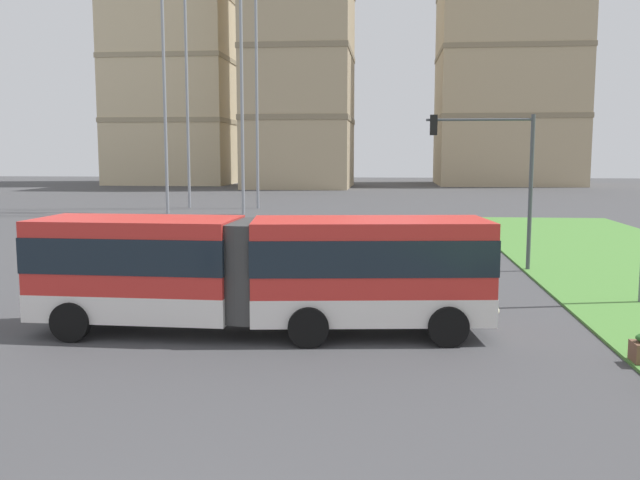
% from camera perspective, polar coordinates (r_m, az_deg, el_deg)
% --- Properties ---
extents(articulated_bus, '(11.95, 3.31, 3.00)m').
position_cam_1_polar(articulated_bus, '(18.11, -4.89, -2.51)').
color(articulated_bus, red).
rests_on(articulated_bus, ground).
extents(car_white_van, '(4.55, 2.34, 1.58)m').
position_cam_1_polar(car_white_van, '(28.86, -12.55, -0.86)').
color(car_white_van, silver).
rests_on(car_white_van, ground).
extents(traffic_light_far_right, '(4.22, 0.28, 6.19)m').
position_cam_1_polar(traffic_light_far_right, '(28.42, 14.28, 6.08)').
color(traffic_light_far_right, '#474C51').
rests_on(traffic_light_far_right, ground).
extents(apartment_tower_west, '(18.17, 19.22, 45.59)m').
position_cam_1_polar(apartment_tower_west, '(113.37, -11.78, 16.19)').
color(apartment_tower_west, beige).
rests_on(apartment_tower_west, ground).
extents(apartment_tower_westcentre, '(14.26, 17.35, 44.64)m').
position_cam_1_polar(apartment_tower_westcentre, '(98.97, -1.66, 17.41)').
color(apartment_tower_westcentre, tan).
rests_on(apartment_tower_westcentre, ground).
extents(apartment_tower_centre, '(20.52, 18.19, 38.08)m').
position_cam_1_polar(apartment_tower_centre, '(110.16, 15.20, 14.39)').
color(apartment_tower_centre, tan).
rests_on(apartment_tower_centre, ground).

